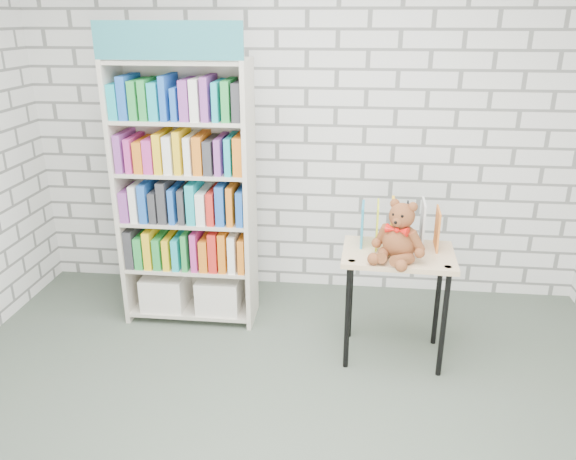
# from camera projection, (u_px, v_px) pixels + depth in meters

# --- Properties ---
(ground) EXTENTS (4.50, 4.50, 0.00)m
(ground) POSITION_uv_depth(u_px,v_px,m) (275.00, 443.00, 3.11)
(ground) COLOR #455044
(ground) RESTS_ON ground
(room_shell) EXTENTS (4.52, 4.02, 2.81)m
(room_shell) POSITION_uv_depth(u_px,v_px,m) (271.00, 121.00, 2.47)
(room_shell) COLOR silver
(room_shell) RESTS_ON ground
(bookshelf) EXTENTS (0.98, 0.38, 2.19)m
(bookshelf) POSITION_uv_depth(u_px,v_px,m) (186.00, 194.00, 4.09)
(bookshelf) COLOR beige
(bookshelf) RESTS_ON ground
(display_table) EXTENTS (0.74, 0.53, 0.78)m
(display_table) POSITION_uv_depth(u_px,v_px,m) (397.00, 267.00, 3.69)
(display_table) COLOR tan
(display_table) RESTS_ON ground
(table_books) EXTENTS (0.51, 0.24, 0.30)m
(table_books) POSITION_uv_depth(u_px,v_px,m) (400.00, 224.00, 3.70)
(table_books) COLOR teal
(table_books) RESTS_ON display_table
(teddy_bear) EXTENTS (0.36, 0.34, 0.38)m
(teddy_bear) POSITION_uv_depth(u_px,v_px,m) (399.00, 237.00, 3.50)
(teddy_bear) COLOR maroon
(teddy_bear) RESTS_ON display_table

